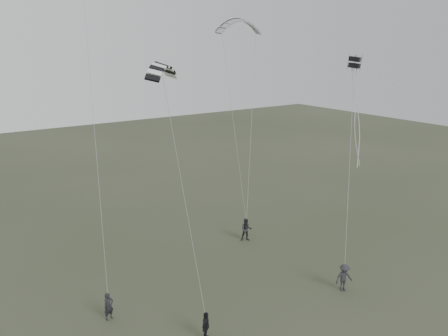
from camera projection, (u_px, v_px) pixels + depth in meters
ground at (266, 312)px, 26.10m from camera, size 140.00×140.00×0.00m
flyer_left at (109, 306)px, 25.22m from camera, size 0.68×0.52×1.67m
flyer_right at (246, 230)px, 35.48m from camera, size 1.15×1.08×1.88m
flyer_center at (206, 326)px, 23.46m from camera, size 0.99×0.94×1.65m
flyer_far at (344, 278)px, 28.15m from camera, size 1.34×0.98×1.87m
kite_pale_large at (239, 20)px, 36.93m from camera, size 4.25×1.71×1.80m
kite_striped at (162, 65)px, 24.06m from camera, size 3.06×2.92×1.39m
kite_box at (355, 62)px, 30.59m from camera, size 1.04×1.07×0.84m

